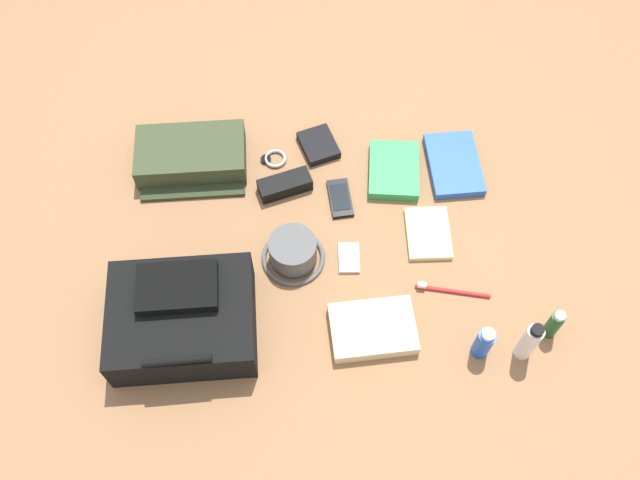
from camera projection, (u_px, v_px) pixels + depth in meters
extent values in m
cube|color=#906440|center=(320.00, 250.00, 1.79)|extent=(2.64, 2.02, 0.02)
cube|color=black|center=(183.00, 319.00, 1.62)|extent=(0.34, 0.27, 0.12)
cube|color=black|center=(177.00, 287.00, 1.58)|extent=(0.19, 0.12, 0.03)
cylinder|color=black|center=(177.00, 361.00, 1.50)|extent=(0.15, 0.02, 0.02)
cube|color=#384228|center=(191.00, 155.00, 1.88)|extent=(0.29, 0.17, 0.07)
cube|color=#2C3520|center=(193.00, 189.00, 1.86)|extent=(0.28, 0.06, 0.01)
cylinder|color=#595959|center=(293.00, 250.00, 1.73)|extent=(0.12, 0.12, 0.07)
torus|color=#595959|center=(293.00, 257.00, 1.76)|extent=(0.16, 0.16, 0.01)
cylinder|color=#19471E|center=(553.00, 325.00, 1.63)|extent=(0.03, 0.03, 0.09)
cylinder|color=silver|center=(560.00, 316.00, 1.58)|extent=(0.02, 0.02, 0.01)
cylinder|color=white|center=(529.00, 342.00, 1.58)|extent=(0.04, 0.04, 0.13)
cylinder|color=black|center=(537.00, 330.00, 1.52)|extent=(0.03, 0.03, 0.01)
cylinder|color=blue|center=(483.00, 343.00, 1.60)|extent=(0.04, 0.04, 0.10)
cylinder|color=silver|center=(488.00, 334.00, 1.55)|extent=(0.03, 0.03, 0.01)
cube|color=blue|center=(454.00, 165.00, 1.89)|extent=(0.13, 0.20, 0.03)
cube|color=white|center=(454.00, 165.00, 1.89)|extent=(0.13, 0.19, 0.02)
cube|color=#2D934C|center=(394.00, 170.00, 1.88)|extent=(0.16, 0.19, 0.03)
cube|color=white|center=(394.00, 171.00, 1.88)|extent=(0.15, 0.19, 0.02)
cube|color=black|center=(340.00, 198.00, 1.84)|extent=(0.06, 0.12, 0.01)
cube|color=black|center=(340.00, 197.00, 1.84)|extent=(0.05, 0.08, 0.00)
cube|color=#B7B7BC|center=(349.00, 258.00, 1.76)|extent=(0.06, 0.09, 0.01)
cylinder|color=silver|center=(348.00, 252.00, 1.76)|extent=(0.03, 0.03, 0.00)
torus|color=#99999E|center=(275.00, 159.00, 1.91)|extent=(0.06, 0.06, 0.01)
cylinder|color=black|center=(266.00, 159.00, 1.91)|extent=(0.03, 0.03, 0.01)
cylinder|color=red|center=(453.00, 291.00, 1.71)|extent=(0.18, 0.05, 0.01)
cube|color=white|center=(422.00, 285.00, 1.71)|extent=(0.02, 0.02, 0.01)
cube|color=black|center=(319.00, 145.00, 1.92)|extent=(0.12, 0.13, 0.02)
cube|color=beige|center=(428.00, 233.00, 1.79)|extent=(0.12, 0.16, 0.02)
cube|color=beige|center=(373.00, 329.00, 1.65)|extent=(0.20, 0.15, 0.04)
cube|color=black|center=(285.00, 185.00, 1.85)|extent=(0.15, 0.09, 0.04)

